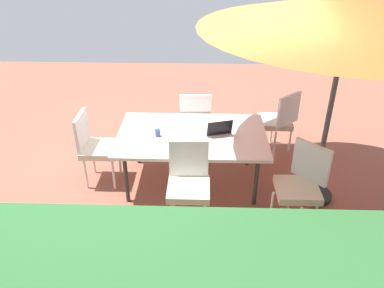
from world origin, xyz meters
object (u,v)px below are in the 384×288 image
object	(u,v)px
patio_umbrella	(349,13)
chair_east	(95,145)
laptop	(218,130)
chair_south	(195,119)
chair_north	(189,181)
dining_table	(192,137)
chair_southwest	(279,119)
cup	(158,133)
chair_northwest	(301,183)

from	to	relation	value
patio_umbrella	chair_east	bearing A→B (deg)	-5.42
laptop	chair_south	bearing A→B (deg)	-84.93
chair_east	chair_south	bearing A→B (deg)	-56.65
chair_north	chair_south	size ratio (longest dim) A/B	1.00
dining_table	chair_southwest	distance (m)	1.48
chair_southwest	cup	xyz separation A→B (m)	(1.65, 0.88, 0.22)
chair_east	cup	distance (m)	0.85
chair_northwest	dining_table	bearing A→B (deg)	-167.79
chair_southwest	laptop	distance (m)	1.22
chair_south	laptop	bearing A→B (deg)	110.06
patio_umbrella	laptop	size ratio (longest dim) A/B	8.03
chair_south	chair_east	xyz separation A→B (m)	(1.26, 0.80, 0.00)
laptop	chair_east	bearing A→B (deg)	-14.91
chair_north	cup	world-z (taller)	chair_north
patio_umbrella	chair_south	size ratio (longest dim) A/B	3.08
chair_north	chair_northwest	distance (m)	1.23
chair_north	chair_southwest	size ratio (longest dim) A/B	1.00
laptop	cup	world-z (taller)	laptop
chair_northwest	patio_umbrella	bearing A→B (deg)	100.20
chair_south	patio_umbrella	bearing A→B (deg)	143.92
patio_umbrella	chair_north	distance (m)	2.37
chair_north	chair_east	world-z (taller)	same
dining_table	chair_south	world-z (taller)	chair_south
cup	patio_umbrella	bearing A→B (deg)	173.94
chair_south	chair_northwest	xyz separation A→B (m)	(-1.19, 1.56, 0.00)
patio_umbrella	chair_southwest	distance (m)	2.05
chair_east	chair_north	bearing A→B (deg)	-120.86
chair_south	laptop	size ratio (longest dim) A/B	2.61
chair_north	chair_south	xyz separation A→B (m)	(-0.04, -1.56, 0.00)
patio_umbrella	chair_northwest	size ratio (longest dim) A/B	3.08
chair_north	laptop	distance (m)	0.89
chair_south	chair_north	bearing A→B (deg)	87.52
chair_southwest	chair_east	world-z (taller)	same
chair_north	laptop	world-z (taller)	chair_north
chair_east	cup	xyz separation A→B (m)	(-0.82, 0.06, 0.22)
chair_northwest	cup	xyz separation A→B (m)	(1.64, -0.70, 0.22)
chair_southwest	cup	size ratio (longest dim) A/B	10.35
chair_north	chair_east	size ratio (longest dim) A/B	1.00
dining_table	chair_northwest	bearing A→B (deg)	147.84
dining_table	laptop	xyz separation A→B (m)	(-0.32, -0.02, 0.09)
chair_southwest	laptop	bearing A→B (deg)	0.06
dining_table	chair_southwest	bearing A→B (deg)	-146.71
chair_north	chair_southwest	distance (m)	2.01
dining_table	patio_umbrella	world-z (taller)	patio_umbrella
chair_southwest	chair_east	distance (m)	2.60
chair_northwest	chair_southwest	distance (m)	1.58
patio_umbrella	laptop	world-z (taller)	patio_umbrella
patio_umbrella	chair_southwest	bearing A→B (deg)	-73.56
dining_table	laptop	distance (m)	0.34
dining_table	cup	size ratio (longest dim) A/B	19.67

